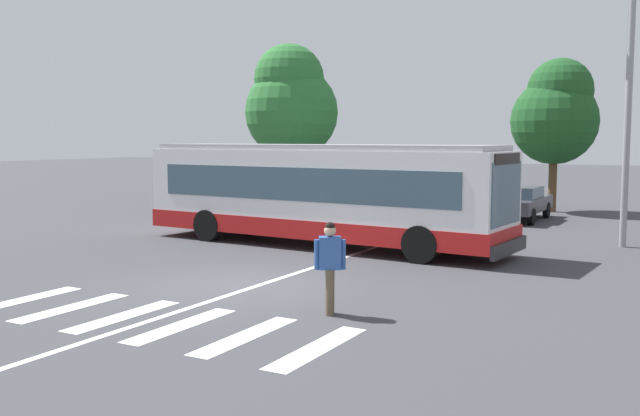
# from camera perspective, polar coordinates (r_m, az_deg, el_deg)

# --- Properties ---
(ground_plane) EXTENTS (160.00, 160.00, 0.00)m
(ground_plane) POSITION_cam_1_polar(r_m,az_deg,el_deg) (15.76, -6.44, -6.24)
(ground_plane) COLOR #3D3D42
(city_transit_bus) EXTENTS (11.89, 3.43, 3.06)m
(city_transit_bus) POSITION_cam_1_polar(r_m,az_deg,el_deg) (21.26, -0.01, 1.19)
(city_transit_bus) COLOR black
(city_transit_bus) RESTS_ON ground_plane
(pedestrian_crossing_street) EXTENTS (0.51, 0.43, 1.72)m
(pedestrian_crossing_street) POSITION_cam_1_polar(r_m,az_deg,el_deg) (12.94, 0.81, -4.45)
(pedestrian_crossing_street) COLOR brown
(pedestrian_crossing_street) RESTS_ON ground_plane
(parked_car_silver) EXTENTS (2.16, 4.63, 1.35)m
(parked_car_silver) POSITION_cam_1_polar(r_m,az_deg,el_deg) (31.36, 0.95, 1.12)
(parked_car_silver) COLOR black
(parked_car_silver) RESTS_ON ground_plane
(parked_car_teal) EXTENTS (2.15, 4.62, 1.35)m
(parked_car_teal) POSITION_cam_1_polar(r_m,az_deg,el_deg) (30.31, 6.03, 0.94)
(parked_car_teal) COLOR black
(parked_car_teal) RESTS_ON ground_plane
(parked_car_champagne) EXTENTS (1.94, 4.54, 1.35)m
(parked_car_champagne) POSITION_cam_1_polar(r_m,az_deg,el_deg) (29.42, 10.63, 0.73)
(parked_car_champagne) COLOR black
(parked_car_champagne) RESTS_ON ground_plane
(parked_car_charcoal) EXTENTS (1.88, 4.50, 1.35)m
(parked_car_charcoal) POSITION_cam_1_polar(r_m,az_deg,el_deg) (29.03, 15.74, 0.55)
(parked_car_charcoal) COLOR black
(parked_car_charcoal) RESTS_ON ground_plane
(twin_arm_street_lamp) EXTENTS (4.76, 0.32, 8.32)m
(twin_arm_street_lamp) POSITION_cam_1_polar(r_m,az_deg,el_deg) (22.86, 23.79, 10.07)
(twin_arm_street_lamp) COLOR #939399
(twin_arm_street_lamp) RESTS_ON ground_plane
(background_tree_left) EXTENTS (4.83, 4.83, 8.10)m
(background_tree_left) POSITION_cam_1_polar(r_m,az_deg,el_deg) (36.84, -2.38, 8.53)
(background_tree_left) COLOR brown
(background_tree_left) RESTS_ON ground_plane
(background_tree_right) EXTENTS (3.78, 3.78, 6.73)m
(background_tree_right) POSITION_cam_1_polar(r_m,az_deg,el_deg) (32.76, 18.58, 7.34)
(background_tree_right) COLOR brown
(background_tree_right) RESTS_ON ground_plane
(crosswalk_painted_stripes) EXTENTS (7.23, 2.61, 0.01)m
(crosswalk_painted_stripes) POSITION_cam_1_polar(r_m,az_deg,el_deg) (13.05, -13.46, -8.85)
(crosswalk_painted_stripes) COLOR silver
(crosswalk_painted_stripes) RESTS_ON ground_plane
(lane_center_line) EXTENTS (0.16, 24.00, 0.01)m
(lane_center_line) POSITION_cam_1_polar(r_m,az_deg,el_deg) (17.22, -1.61, -5.18)
(lane_center_line) COLOR silver
(lane_center_line) RESTS_ON ground_plane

